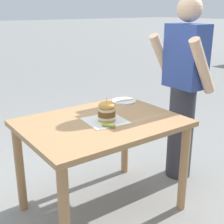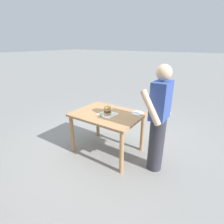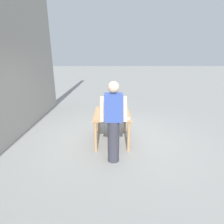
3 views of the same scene
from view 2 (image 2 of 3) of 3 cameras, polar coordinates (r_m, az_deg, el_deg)
ground_plane at (r=3.48m, az=-1.40°, el=-12.40°), size 80.00×80.00×0.00m
patio_table at (r=3.16m, az=-1.51°, el=-2.49°), size 0.88×1.19×0.78m
serving_paper at (r=3.09m, az=-1.44°, el=-0.65°), size 0.32×0.32×0.00m
sandwich at (r=3.05m, az=-1.50°, el=0.61°), size 0.13×0.13×0.19m
pickle_spear at (r=3.02m, az=-3.69°, el=-0.93°), size 0.09×0.07×0.02m
side_plate_with_forks at (r=3.15m, az=8.39°, el=-0.36°), size 0.22×0.22×0.02m
diner_across_table at (r=2.71m, az=14.96°, el=-2.30°), size 0.55×0.35×1.69m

